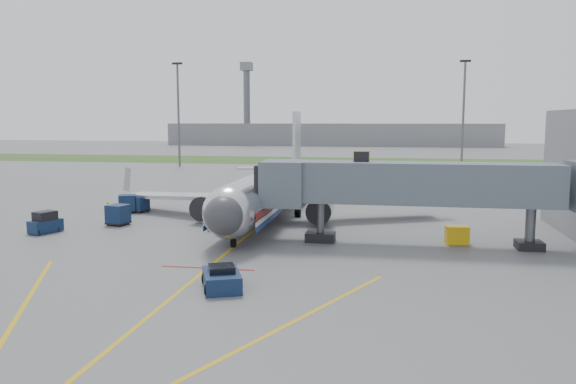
% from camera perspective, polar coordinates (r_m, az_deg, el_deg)
% --- Properties ---
extents(ground, '(400.00, 400.00, 0.00)m').
position_cam_1_polar(ground, '(39.24, -6.36, -6.22)').
color(ground, '#565659').
rests_on(ground, ground).
extents(grass_strip, '(300.00, 25.00, 0.01)m').
position_cam_1_polar(grass_strip, '(127.38, 5.10, 3.15)').
color(grass_strip, '#2D4C1E').
rests_on(grass_strip, ground).
extents(apron_markings, '(21.52, 50.00, 0.01)m').
position_cam_1_polar(apron_markings, '(32.44, -10.07, -9.17)').
color(apron_markings, gold).
rests_on(apron_markings, ground).
extents(airliner, '(32.10, 35.67, 10.25)m').
position_cam_1_polar(airliner, '(53.35, -1.79, 0.30)').
color(airliner, silver).
rests_on(airliner, ground).
extents(jet_bridge, '(25.30, 4.00, 6.90)m').
position_cam_1_polar(jet_bridge, '(41.90, 12.71, 0.72)').
color(jet_bridge, slate).
rests_on(jet_bridge, ground).
extents(light_mast_left, '(2.00, 0.44, 20.40)m').
position_cam_1_polar(light_mast_left, '(114.15, -11.07, 7.98)').
color(light_mast_left, '#595B60').
rests_on(light_mast_left, ground).
extents(light_mast_right, '(2.00, 0.44, 20.40)m').
position_cam_1_polar(light_mast_right, '(112.50, 17.40, 7.80)').
color(light_mast_right, '#595B60').
rests_on(light_mast_right, ground).
extents(distant_terminal, '(120.00, 14.00, 8.00)m').
position_cam_1_polar(distant_terminal, '(207.70, 4.26, 5.86)').
color(distant_terminal, slate).
rests_on(distant_terminal, ground).
extents(control_tower, '(4.00, 4.00, 30.00)m').
position_cam_1_polar(control_tower, '(208.06, -4.21, 9.53)').
color(control_tower, '#595B60').
rests_on(control_tower, ground).
extents(pushback_tug, '(2.94, 3.61, 1.30)m').
position_cam_1_polar(pushback_tug, '(31.15, -6.75, -8.77)').
color(pushback_tug, '#0D1C3B').
rests_on(pushback_tug, ground).
extents(baggage_tug, '(2.13, 2.83, 1.77)m').
position_cam_1_polar(baggage_tug, '(50.01, -23.43, -2.93)').
color(baggage_tug, '#0D1C3B').
rests_on(baggage_tug, ground).
extents(baggage_cart_a, '(1.94, 1.94, 1.79)m').
position_cam_1_polar(baggage_cart_a, '(51.47, -16.89, -2.22)').
color(baggage_cart_a, '#0D1C3B').
rests_on(baggage_cart_a, ground).
extents(baggage_cart_b, '(1.93, 1.93, 1.61)m').
position_cam_1_polar(baggage_cart_b, '(58.11, -14.85, -1.18)').
color(baggage_cart_b, '#0D1C3B').
rests_on(baggage_cart_b, ground).
extents(baggage_cart_c, '(2.14, 2.14, 1.77)m').
position_cam_1_polar(baggage_cart_c, '(58.20, -16.00, -1.12)').
color(baggage_cart_c, '#0D1C3B').
rests_on(baggage_cart_c, ground).
extents(belt_loader, '(2.44, 3.91, 1.86)m').
position_cam_1_polar(belt_loader, '(47.88, -6.34, -3.19)').
color(belt_loader, '#0D1C3B').
rests_on(belt_loader, ground).
extents(ground_power_cart, '(1.75, 1.26, 1.32)m').
position_cam_1_polar(ground_power_cart, '(43.77, 16.79, -4.20)').
color(ground_power_cart, '#E5AC0D').
rests_on(ground_power_cart, ground).
extents(ramp_worker, '(0.66, 0.63, 1.53)m').
position_cam_1_polar(ramp_worker, '(55.77, -17.80, -1.69)').
color(ramp_worker, '#C9DD1A').
rests_on(ramp_worker, ground).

